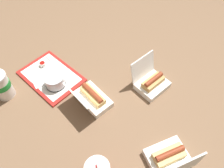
{
  "coord_description": "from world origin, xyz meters",
  "views": [
    {
      "loc": [
        0.43,
        -0.54,
        1.04
      ],
      "look_at": [
        -0.05,
        0.04,
        0.05
      ],
      "focal_mm": 35.0,
      "sensor_mm": 36.0,
      "label": 1
    }
  ],
  "objects_px": {
    "clamshell_hotdog_back": "(91,98)",
    "clamshell_hotdog_right": "(170,158)",
    "food_tray": "(51,76)",
    "cake_container": "(55,81)",
    "ketchup_cup": "(43,64)",
    "plastic_fork": "(51,60)",
    "clamshell_hotdog_left": "(151,82)",
    "soda_cup_right": "(1,85)"
  },
  "relations": [
    {
      "from": "food_tray",
      "to": "clamshell_hotdog_right",
      "type": "height_order",
      "value": "clamshell_hotdog_right"
    },
    {
      "from": "plastic_fork",
      "to": "food_tray",
      "type": "bearing_deg",
      "value": -34.57
    },
    {
      "from": "clamshell_hotdog_left",
      "to": "clamshell_hotdog_right",
      "type": "xyz_separation_m",
      "value": [
        0.31,
        -0.32,
        0.0
      ]
    },
    {
      "from": "cake_container",
      "to": "clamshell_hotdog_right",
      "type": "distance_m",
      "value": 0.74
    },
    {
      "from": "clamshell_hotdog_back",
      "to": "soda_cup_right",
      "type": "bearing_deg",
      "value": -146.38
    },
    {
      "from": "plastic_fork",
      "to": "clamshell_hotdog_left",
      "type": "bearing_deg",
      "value": 28.73
    },
    {
      "from": "cake_container",
      "to": "ketchup_cup",
      "type": "distance_m",
      "value": 0.19
    },
    {
      "from": "clamshell_hotdog_left",
      "to": "soda_cup_right",
      "type": "bearing_deg",
      "value": -136.49
    },
    {
      "from": "cake_container",
      "to": "plastic_fork",
      "type": "relative_size",
      "value": 1.06
    },
    {
      "from": "food_tray",
      "to": "cake_container",
      "type": "distance_m",
      "value": 0.09
    },
    {
      "from": "cake_container",
      "to": "soda_cup_right",
      "type": "distance_m",
      "value": 0.29
    },
    {
      "from": "food_tray",
      "to": "soda_cup_right",
      "type": "bearing_deg",
      "value": -111.11
    },
    {
      "from": "cake_container",
      "to": "ketchup_cup",
      "type": "height_order",
      "value": "cake_container"
    },
    {
      "from": "soda_cup_right",
      "to": "ketchup_cup",
      "type": "bearing_deg",
      "value": 91.29
    },
    {
      "from": "food_tray",
      "to": "soda_cup_right",
      "type": "relative_size",
      "value": 1.67
    },
    {
      "from": "clamshell_hotdog_back",
      "to": "clamshell_hotdog_left",
      "type": "bearing_deg",
      "value": 57.29
    },
    {
      "from": "clamshell_hotdog_back",
      "to": "clamshell_hotdog_right",
      "type": "bearing_deg",
      "value": -1.76
    },
    {
      "from": "clamshell_hotdog_right",
      "to": "soda_cup_right",
      "type": "relative_size",
      "value": 1.05
    },
    {
      "from": "clamshell_hotdog_right",
      "to": "soda_cup_right",
      "type": "xyz_separation_m",
      "value": [
        -0.92,
        -0.26,
        0.05
      ]
    },
    {
      "from": "ketchup_cup",
      "to": "clamshell_hotdog_right",
      "type": "distance_m",
      "value": 0.92
    },
    {
      "from": "clamshell_hotdog_back",
      "to": "cake_container",
      "type": "bearing_deg",
      "value": -167.87
    },
    {
      "from": "food_tray",
      "to": "clamshell_hotdog_right",
      "type": "relative_size",
      "value": 1.59
    },
    {
      "from": "clamshell_hotdog_back",
      "to": "soda_cup_right",
      "type": "xyz_separation_m",
      "value": [
        -0.41,
        -0.27,
        0.05
      ]
    },
    {
      "from": "food_tray",
      "to": "clamshell_hotdog_left",
      "type": "bearing_deg",
      "value": 32.63
    },
    {
      "from": "clamshell_hotdog_left",
      "to": "clamshell_hotdog_back",
      "type": "height_order",
      "value": "clamshell_hotdog_left"
    },
    {
      "from": "clamshell_hotdog_left",
      "to": "cake_container",
      "type": "bearing_deg",
      "value": -140.9
    },
    {
      "from": "plastic_fork",
      "to": "cake_container",
      "type": "bearing_deg",
      "value": -25.8
    },
    {
      "from": "cake_container",
      "to": "ketchup_cup",
      "type": "relative_size",
      "value": 2.91
    },
    {
      "from": "cake_container",
      "to": "food_tray",
      "type": "bearing_deg",
      "value": 161.2
    },
    {
      "from": "cake_container",
      "to": "plastic_fork",
      "type": "bearing_deg",
      "value": 147.28
    },
    {
      "from": "ketchup_cup",
      "to": "plastic_fork",
      "type": "relative_size",
      "value": 0.36
    },
    {
      "from": "plastic_fork",
      "to": "clamshell_hotdog_left",
      "type": "relative_size",
      "value": 0.54
    },
    {
      "from": "plastic_fork",
      "to": "clamshell_hotdog_left",
      "type": "xyz_separation_m",
      "value": [
        0.61,
        0.24,
        0.03
      ]
    },
    {
      "from": "cake_container",
      "to": "soda_cup_right",
      "type": "height_order",
      "value": "soda_cup_right"
    },
    {
      "from": "food_tray",
      "to": "cake_container",
      "type": "xyz_separation_m",
      "value": [
        0.08,
        -0.03,
        0.04
      ]
    },
    {
      "from": "clamshell_hotdog_right",
      "to": "clamshell_hotdog_back",
      "type": "height_order",
      "value": "clamshell_hotdog_right"
    },
    {
      "from": "food_tray",
      "to": "soda_cup_right",
      "type": "distance_m",
      "value": 0.28
    },
    {
      "from": "clamshell_hotdog_right",
      "to": "clamshell_hotdog_back",
      "type": "relative_size",
      "value": 1.04
    },
    {
      "from": "ketchup_cup",
      "to": "soda_cup_right",
      "type": "bearing_deg",
      "value": -88.71
    },
    {
      "from": "clamshell_hotdog_back",
      "to": "food_tray",
      "type": "bearing_deg",
      "value": -175.36
    },
    {
      "from": "plastic_fork",
      "to": "clamshell_hotdog_right",
      "type": "distance_m",
      "value": 0.92
    },
    {
      "from": "food_tray",
      "to": "clamshell_hotdog_back",
      "type": "bearing_deg",
      "value": 4.64
    }
  ]
}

